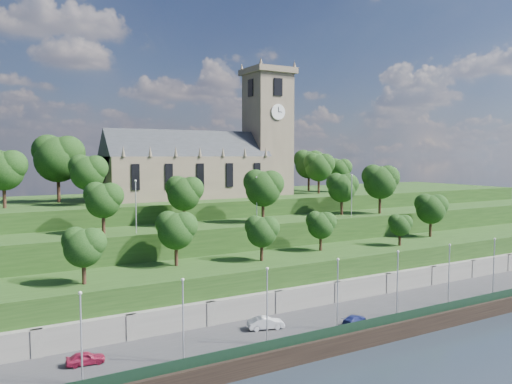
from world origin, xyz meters
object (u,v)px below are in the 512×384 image
car_left (85,358)px  car_middle (266,323)px  church (210,159)px  car_right (354,319)px

car_left → car_middle: 21.25m
church → car_right: bearing=-89.7°
church → car_middle: (-10.44, -39.23, -19.78)m
car_left → car_right: bearing=-91.3°
car_left → car_right: size_ratio=0.98×
church → car_middle: bearing=-104.9°
car_right → car_left: bearing=63.6°
car_middle → car_right: (10.63, -3.97, -0.17)m
car_left → car_middle: size_ratio=0.85×
car_middle → car_left: bearing=104.6°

